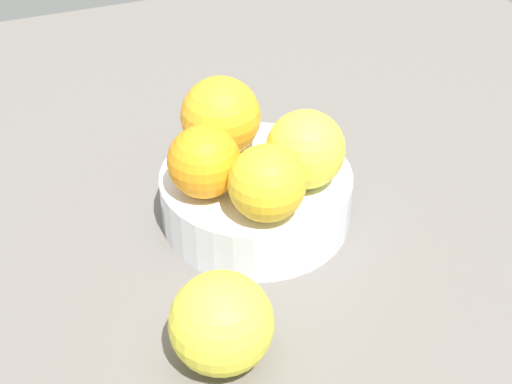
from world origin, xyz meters
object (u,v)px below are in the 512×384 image
(fruit_bowl, at_px, (256,197))
(orange_in_bowl_0, at_px, (221,116))
(orange_in_bowl_2, at_px, (267,183))
(orange_in_bowl_3, at_px, (204,162))
(orange_loose_0, at_px, (221,323))
(orange_in_bowl_1, at_px, (305,149))

(fruit_bowl, relative_size, orange_in_bowl_0, 2.37)
(orange_in_bowl_0, relative_size, orange_in_bowl_2, 1.14)
(orange_in_bowl_0, bearing_deg, fruit_bowl, -71.50)
(orange_in_bowl_0, bearing_deg, orange_in_bowl_3, -121.55)
(orange_in_bowl_3, height_order, orange_loose_0, orange_in_bowl_3)
(orange_in_bowl_1, distance_m, orange_loose_0, 0.18)
(orange_in_bowl_1, bearing_deg, orange_loose_0, -134.55)
(orange_in_bowl_1, xyz_separation_m, orange_in_bowl_2, (-0.05, -0.03, -0.00))
(fruit_bowl, height_order, orange_in_bowl_1, orange_in_bowl_1)
(orange_loose_0, bearing_deg, orange_in_bowl_3, 76.33)
(orange_in_bowl_3, bearing_deg, fruit_bowl, 8.79)
(orange_in_bowl_0, height_order, orange_in_bowl_2, orange_in_bowl_0)
(orange_in_bowl_1, height_order, orange_in_bowl_3, orange_in_bowl_1)
(orange_in_bowl_3, relative_size, orange_loose_0, 0.81)
(orange_in_bowl_2, xyz_separation_m, orange_in_bowl_3, (-0.04, 0.05, -0.00))
(orange_in_bowl_0, distance_m, orange_in_bowl_2, 0.11)
(orange_in_bowl_1, relative_size, orange_in_bowl_3, 1.09)
(fruit_bowl, bearing_deg, orange_loose_0, -119.72)
(orange_loose_0, bearing_deg, orange_in_bowl_0, 70.77)
(orange_in_bowl_0, distance_m, orange_in_bowl_1, 0.09)
(orange_in_bowl_0, xyz_separation_m, orange_in_bowl_3, (-0.04, -0.06, -0.01))
(orange_in_bowl_0, relative_size, orange_in_bowl_1, 1.06)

